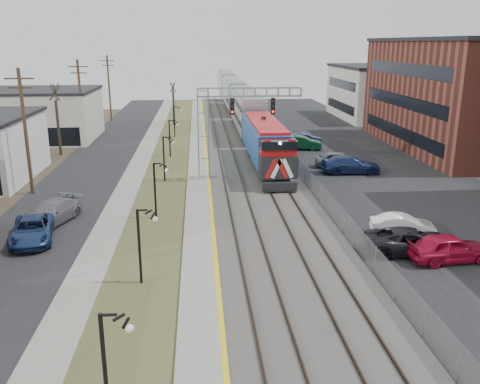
{
  "coord_description": "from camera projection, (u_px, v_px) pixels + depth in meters",
  "views": [
    {
      "loc": [
        -0.91,
        -15.9,
        11.83
      ],
      "look_at": [
        1.66,
        15.31,
        2.6
      ],
      "focal_mm": 38.0,
      "sensor_mm": 36.0,
      "label": 1
    }
  ],
  "objects": [
    {
      "name": "track_far",
      "position": [
        261.0,
        159.0,
        52.43
      ],
      "size": [
        1.58,
        120.0,
        0.15
      ],
      "color": "#2D2119",
      "rests_on": "ballast_bed"
    },
    {
      "name": "street_west",
      "position": [
        94.0,
        165.0,
        51.16
      ],
      "size": [
        7.0,
        120.0,
        0.04
      ],
      "primitive_type": "cube",
      "color": "black",
      "rests_on": "ground"
    },
    {
      "name": "bare_trees",
      "position": [
        88.0,
        132.0,
        54.05
      ],
      "size": [
        12.3,
        42.3,
        5.95
      ],
      "color": "#382D23",
      "rests_on": "ground"
    },
    {
      "name": "car_lot_e",
      "position": [
        339.0,
        160.0,
        49.62
      ],
      "size": [
        4.97,
        2.85,
        1.59
      ],
      "primitive_type": "imported",
      "rotation": [
        0.0,
        0.0,
        1.35
      ],
      "color": "slate",
      "rests_on": "ground"
    },
    {
      "name": "car_lot_a",
      "position": [
        449.0,
        249.0,
        28.3
      ],
      "size": [
        4.81,
        2.21,
        1.6
      ],
      "primitive_type": "imported",
      "rotation": [
        0.0,
        0.0,
        1.64
      ],
      "color": "maroon",
      "rests_on": "ground"
    },
    {
      "name": "car_street_a",
      "position": [
        32.0,
        230.0,
        31.25
      ],
      "size": [
        3.3,
        5.52,
        1.44
      ],
      "primitive_type": "imported",
      "rotation": [
        0.0,
        0.0,
        0.19
      ],
      "color": "navy",
      "rests_on": "ground"
    },
    {
      "name": "car_lot_g",
      "position": [
        305.0,
        139.0,
        61.1
      ],
      "size": [
        4.12,
        1.86,
        1.31
      ],
      "primitive_type": "imported",
      "rotation": [
        0.0,
        0.0,
        1.45
      ],
      "color": "navy",
      "rests_on": "ground"
    },
    {
      "name": "train",
      "position": [
        237.0,
        100.0,
        82.65
      ],
      "size": [
        3.0,
        85.85,
        5.33
      ],
      "color": "#13479F",
      "rests_on": "ground"
    },
    {
      "name": "car_lot_c",
      "position": [
        412.0,
        242.0,
        29.36
      ],
      "size": [
        5.6,
        3.13,
        1.48
      ],
      "primitive_type": "imported",
      "rotation": [
        0.0,
        0.0,
        1.44
      ],
      "color": "black",
      "rests_on": "ground"
    },
    {
      "name": "parking_lot",
      "position": [
        360.0,
        160.0,
        53.33
      ],
      "size": [
        16.0,
        120.0,
        0.04
      ],
      "primitive_type": "cube",
      "color": "black",
      "rests_on": "ground"
    },
    {
      "name": "car_lot_b",
      "position": [
        403.0,
        226.0,
        32.21
      ],
      "size": [
        4.23,
        2.21,
        1.33
      ],
      "primitive_type": "imported",
      "rotation": [
        0.0,
        0.0,
        1.36
      ],
      "color": "white",
      "rests_on": "ground"
    },
    {
      "name": "sidewalk",
      "position": [
        139.0,
        164.0,
        51.51
      ],
      "size": [
        2.0,
        120.0,
        0.08
      ],
      "primitive_type": "cube",
      "color": "gray",
      "rests_on": "ground"
    },
    {
      "name": "utility_poles",
      "position": [
        26.0,
        133.0,
        39.96
      ],
      "size": [
        0.28,
        80.28,
        10.0
      ],
      "color": "#4C3823",
      "rests_on": "ground"
    },
    {
      "name": "platform",
      "position": [
        198.0,
        162.0,
        51.96
      ],
      "size": [
        2.0,
        120.0,
        0.24
      ],
      "primitive_type": "cube",
      "color": "gray",
      "rests_on": "ground"
    },
    {
      "name": "car_lot_f",
      "position": [
        301.0,
        143.0,
        58.14
      ],
      "size": [
        4.98,
        2.6,
        1.56
      ],
      "primitive_type": "imported",
      "rotation": [
        0.0,
        0.0,
        1.36
      ],
      "color": "#0C3D21",
      "rests_on": "ground"
    },
    {
      "name": "grass_median",
      "position": [
        169.0,
        163.0,
        51.75
      ],
      "size": [
        4.0,
        120.0,
        0.06
      ],
      "primitive_type": "cube",
      "color": "#454927",
      "rests_on": "ground"
    },
    {
      "name": "platform_edge",
      "position": [
        207.0,
        160.0,
        51.99
      ],
      "size": [
        0.24,
        120.0,
        0.01
      ],
      "primitive_type": "cube",
      "color": "gold",
      "rests_on": "platform"
    },
    {
      "name": "ballast_bed",
      "position": [
        247.0,
        161.0,
        52.36
      ],
      "size": [
        8.0,
        120.0,
        0.2
      ],
      "primitive_type": "cube",
      "color": "#595651",
      "rests_on": "ground"
    },
    {
      "name": "car_street_b",
      "position": [
        51.0,
        213.0,
        34.26
      ],
      "size": [
        3.75,
        5.66,
        1.52
      ],
      "primitive_type": "imported",
      "rotation": [
        0.0,
        0.0,
        -0.34
      ],
      "color": "slate",
      "rests_on": "ground"
    },
    {
      "name": "lampposts",
      "position": [
        155.0,
        190.0,
        35.21
      ],
      "size": [
        0.14,
        62.14,
        4.0
      ],
      "color": "black",
      "rests_on": "ground"
    },
    {
      "name": "fence",
      "position": [
        287.0,
        154.0,
        52.49
      ],
      "size": [
        0.04,
        120.0,
        1.6
      ],
      "primitive_type": "cube",
      "color": "gray",
      "rests_on": "ground"
    },
    {
      "name": "ground",
      "position": [
        229.0,
        378.0,
        18.61
      ],
      "size": [
        160.0,
        160.0,
        0.0
      ],
      "primitive_type": "plane",
      "color": "#473D2D",
      "rests_on": "ground"
    },
    {
      "name": "track_near",
      "position": [
        228.0,
        160.0,
        52.15
      ],
      "size": [
        1.58,
        120.0,
        0.15
      ],
      "color": "#2D2119",
      "rests_on": "ballast_bed"
    },
    {
      "name": "signal_gantry",
      "position": [
        223.0,
        118.0,
        43.89
      ],
      "size": [
        9.0,
        1.07,
        8.15
      ],
      "color": "gray",
      "rests_on": "ground"
    },
    {
      "name": "car_lot_d",
      "position": [
        350.0,
        165.0,
        47.53
      ],
      "size": [
        5.64,
        2.47,
        1.61
      ],
      "primitive_type": "imported",
      "rotation": [
        0.0,
        0.0,
        1.53
      ],
      "color": "navy",
      "rests_on": "ground"
    }
  ]
}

